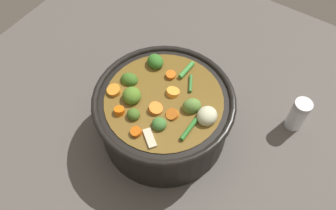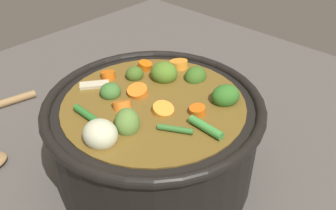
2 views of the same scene
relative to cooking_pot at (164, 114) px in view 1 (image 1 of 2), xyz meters
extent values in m
plane|color=#514C47|center=(0.00, 0.00, -0.07)|extent=(1.10, 1.10, 0.00)
cylinder|color=black|center=(0.00, 0.00, -0.01)|extent=(0.28, 0.28, 0.12)
torus|color=black|center=(0.00, 0.00, 0.05)|extent=(0.29, 0.29, 0.01)
cylinder|color=brown|center=(0.00, 0.00, 0.00)|extent=(0.24, 0.24, 0.12)
ellipsoid|color=#3C6721|center=(0.00, -0.09, 0.06)|extent=(0.04, 0.04, 0.03)
ellipsoid|color=#446622|center=(0.06, -0.03, 0.06)|extent=(0.03, 0.03, 0.02)
ellipsoid|color=#337025|center=(-0.07, -0.07, 0.06)|extent=(0.04, 0.05, 0.03)
ellipsoid|color=#407331|center=(0.05, 0.03, 0.06)|extent=(0.04, 0.04, 0.02)
ellipsoid|color=#527B25|center=(0.03, -0.05, 0.06)|extent=(0.05, 0.05, 0.03)
ellipsoid|color=olive|center=(-0.01, 0.06, 0.06)|extent=(0.05, 0.05, 0.04)
cylinder|color=orange|center=(0.02, 0.03, 0.06)|extent=(0.03, 0.03, 0.02)
cylinder|color=orange|center=(0.03, 0.00, 0.06)|extent=(0.03, 0.03, 0.02)
cylinder|color=orange|center=(0.04, -0.09, 0.06)|extent=(0.04, 0.04, 0.02)
cylinder|color=orange|center=(-0.06, -0.02, 0.06)|extent=(0.03, 0.03, 0.02)
cylinder|color=orange|center=(-0.02, 0.01, 0.06)|extent=(0.03, 0.03, 0.02)
cylinder|color=orange|center=(0.07, -0.05, 0.06)|extent=(0.03, 0.03, 0.02)
cylinder|color=orange|center=(0.09, 0.00, 0.06)|extent=(0.03, 0.03, 0.02)
ellipsoid|color=beige|center=(-0.01, 0.09, 0.06)|extent=(0.04, 0.04, 0.03)
cylinder|color=#367330|center=(-0.06, 0.03, 0.06)|extent=(0.04, 0.03, 0.01)
cylinder|color=#42923E|center=(-0.09, 0.00, 0.06)|extent=(0.05, 0.01, 0.01)
cylinder|color=#2E742B|center=(0.03, 0.08, 0.06)|extent=(0.05, 0.01, 0.01)
cube|color=beige|center=(0.09, 0.03, 0.06)|extent=(0.04, 0.04, 0.01)
cylinder|color=silver|center=(-0.18, 0.24, -0.03)|extent=(0.04, 0.04, 0.07)
cylinder|color=#B7B7BC|center=(-0.18, 0.24, 0.01)|extent=(0.04, 0.04, 0.02)
camera|label=1|loc=(0.32, 0.22, 0.62)|focal=36.87mm
camera|label=2|loc=(-0.28, 0.27, 0.32)|focal=38.64mm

